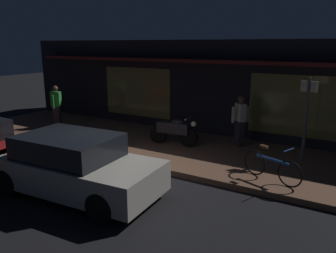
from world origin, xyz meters
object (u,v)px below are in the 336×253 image
object	(u,v)px
parked_car_far	(73,165)
person_bystander	(240,120)
motorcycle	(174,130)
bicycle_parked	(271,167)
sign_post	(306,115)
person_photographer	(56,105)

from	to	relation	value
parked_car_far	person_bystander	bearing A→B (deg)	67.11
motorcycle	bicycle_parked	size ratio (longest dim) A/B	1.08
bicycle_parked	parked_car_far	xyz separation A→B (m)	(-3.85, -2.80, 0.20)
parked_car_far	sign_post	bearing A→B (deg)	48.39
person_photographer	parked_car_far	distance (m)	6.49
sign_post	motorcycle	bearing A→B (deg)	-171.87
person_photographer	parked_car_far	bearing A→B (deg)	-37.98
sign_post	person_bystander	bearing A→B (deg)	168.88
motorcycle	person_bystander	bearing A→B (deg)	26.89
person_bystander	sign_post	size ratio (longest dim) A/B	0.70
sign_post	person_photographer	bearing A→B (deg)	-175.16
bicycle_parked	sign_post	distance (m)	2.26
person_photographer	person_bystander	distance (m)	7.40
bicycle_parked	person_photographer	size ratio (longest dim) A/B	0.94
motorcycle	person_photographer	world-z (taller)	person_photographer
person_photographer	sign_post	world-z (taller)	sign_post
bicycle_parked	sign_post	size ratio (longest dim) A/B	0.66
bicycle_parked	person_photographer	world-z (taller)	person_photographer
motorcycle	sign_post	world-z (taller)	sign_post
bicycle_parked	person_bystander	xyz separation A→B (m)	(-1.66, 2.39, 0.52)
bicycle_parked	person_photographer	xyz separation A→B (m)	(-8.96, 1.19, 0.52)
bicycle_parked	parked_car_far	size ratio (longest dim) A/B	0.37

